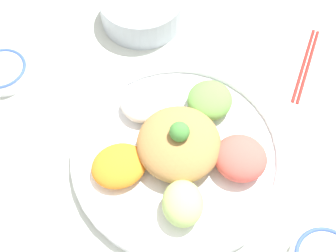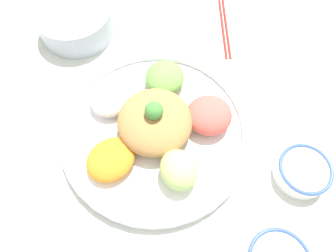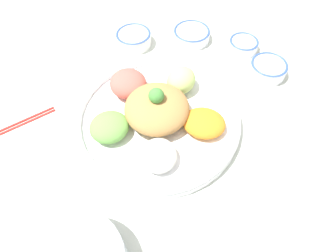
# 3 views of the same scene
# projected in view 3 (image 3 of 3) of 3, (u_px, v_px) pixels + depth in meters

# --- Properties ---
(ground_plane) EXTENTS (2.40, 2.40, 0.00)m
(ground_plane) POSITION_uv_depth(u_px,v_px,m) (149.00, 119.00, 0.71)
(ground_plane) COLOR silver
(salad_platter) EXTENTS (0.40, 0.40, 0.12)m
(salad_platter) POSITION_uv_depth(u_px,v_px,m) (156.00, 115.00, 0.68)
(salad_platter) COLOR white
(salad_platter) RESTS_ON ground_plane
(rice_bowl_blue) EXTENTS (0.09, 0.09, 0.03)m
(rice_bowl_blue) POSITION_uv_depth(u_px,v_px,m) (243.00, 44.00, 0.84)
(rice_bowl_blue) COLOR white
(rice_bowl_blue) RESTS_ON ground_plane
(sauce_bowl_dark) EXTENTS (0.10, 0.10, 0.04)m
(sauce_bowl_dark) POSITION_uv_depth(u_px,v_px,m) (268.00, 68.00, 0.78)
(sauce_bowl_dark) COLOR white
(sauce_bowl_dark) RESTS_ON ground_plane
(rice_bowl_plain) EXTENTS (0.11, 0.11, 0.03)m
(rice_bowl_plain) POSITION_uv_depth(u_px,v_px,m) (192.00, 34.00, 0.87)
(rice_bowl_plain) COLOR white
(rice_bowl_plain) RESTS_ON ground_plane
(sauce_bowl_far) EXTENTS (0.11, 0.11, 0.04)m
(sauce_bowl_far) POSITION_uv_depth(u_px,v_px,m) (134.00, 38.00, 0.85)
(sauce_bowl_far) COLOR white
(sauce_bowl_far) RESTS_ON ground_plane
(chopsticks_pair_near) EXTENTS (0.19, 0.13, 0.01)m
(chopsticks_pair_near) POSITION_uv_depth(u_px,v_px,m) (13.00, 126.00, 0.69)
(chopsticks_pair_near) COLOR red
(chopsticks_pair_near) RESTS_ON ground_plane
(serving_spoon_main) EXTENTS (0.13, 0.05, 0.01)m
(serving_spoon_main) POSITION_uv_depth(u_px,v_px,m) (322.00, 128.00, 0.69)
(serving_spoon_main) COLOR white
(serving_spoon_main) RESTS_ON ground_plane
(serving_spoon_extra) EXTENTS (0.12, 0.08, 0.01)m
(serving_spoon_extra) POSITION_uv_depth(u_px,v_px,m) (80.00, 53.00, 0.84)
(serving_spoon_extra) COLOR white
(serving_spoon_extra) RESTS_ON ground_plane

